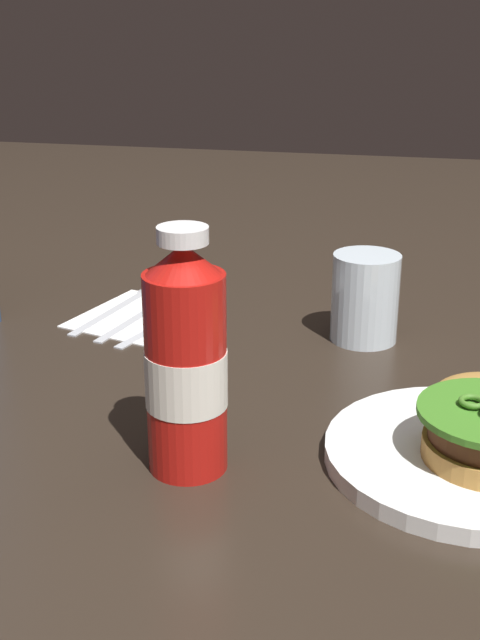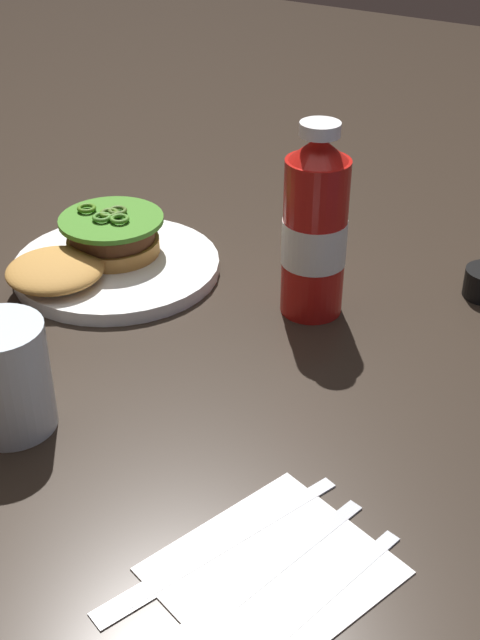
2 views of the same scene
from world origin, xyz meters
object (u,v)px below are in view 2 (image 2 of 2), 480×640
object	(u,v)px
ketchup_bottle	(315,230)
spoon_utensil	(284,628)
butter_knife	(207,552)
water_glass	(6,377)
napkin	(273,570)
burger_sandwich	(92,247)
dinner_plate	(117,266)
fork_utensil	(254,582)

from	to	relation	value
ketchup_bottle	spoon_utensil	distance (m)	0.43
spoon_utensil	ketchup_bottle	bearing A→B (deg)	-152.83
ketchup_bottle	butter_knife	xyz separation A→B (m)	(0.35, 0.11, -0.09)
water_glass	napkin	world-z (taller)	water_glass
burger_sandwich	napkin	world-z (taller)	burger_sandwich
burger_sandwich	dinner_plate	bearing A→B (deg)	131.89
dinner_plate	fork_utensil	bearing A→B (deg)	52.44
spoon_utensil	butter_knife	bearing A→B (deg)	-107.40
ketchup_bottle	spoon_utensil	world-z (taller)	ketchup_bottle
ketchup_bottle	spoon_utensil	bearing A→B (deg)	27.17
ketchup_bottle	water_glass	xyz separation A→B (m)	(0.32, -0.12, -0.04)
dinner_plate	ketchup_bottle	distance (m)	0.26
burger_sandwich	ketchup_bottle	xyz separation A→B (m)	(-0.07, 0.25, 0.06)
burger_sandwich	spoon_utensil	distance (m)	0.54
napkin	dinner_plate	bearing A→B (deg)	-125.50
dinner_plate	spoon_utensil	world-z (taller)	dinner_plate
spoon_utensil	dinner_plate	bearing A→B (deg)	-126.93
burger_sandwich	water_glass	xyz separation A→B (m)	(0.25, 0.13, 0.02)
fork_utensil	napkin	bearing A→B (deg)	167.82
dinner_plate	burger_sandwich	world-z (taller)	burger_sandwich
napkin	burger_sandwich	bearing A→B (deg)	-122.44
butter_knife	spoon_utensil	xyz separation A→B (m)	(0.03, 0.08, -0.00)
butter_knife	spoon_utensil	bearing A→B (deg)	72.60
dinner_plate	ketchup_bottle	bearing A→B (deg)	103.30
ketchup_bottle	butter_knife	bearing A→B (deg)	17.61
napkin	fork_utensil	xyz separation A→B (m)	(0.02, -0.00, 0.00)
ketchup_bottle	spoon_utensil	size ratio (longest dim) A/B	1.11
napkin	butter_knife	distance (m)	0.05
dinner_plate	ketchup_bottle	world-z (taller)	ketchup_bottle
water_glass	spoon_utensil	bearing A→B (deg)	80.40
fork_utensil	dinner_plate	bearing A→B (deg)	-127.56
burger_sandwich	spoon_utensil	world-z (taller)	burger_sandwich
water_glass	fork_utensil	xyz separation A→B (m)	(0.03, 0.28, -0.05)
butter_knife	ketchup_bottle	bearing A→B (deg)	-162.39
ketchup_bottle	butter_knife	size ratio (longest dim) A/B	0.98
burger_sandwich	ketchup_bottle	size ratio (longest dim) A/B	0.97
water_glass	fork_utensil	size ratio (longest dim) A/B	0.54
dinner_plate	ketchup_bottle	size ratio (longest dim) A/B	1.15
dinner_plate	burger_sandwich	distance (m)	0.04
dinner_plate	fork_utensil	world-z (taller)	dinner_plate
water_glass	dinner_plate	bearing A→B (deg)	-157.61
butter_knife	fork_utensil	world-z (taller)	same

